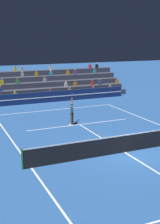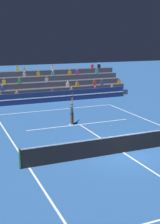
# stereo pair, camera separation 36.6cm
# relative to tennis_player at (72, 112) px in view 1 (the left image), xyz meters

# --- Properties ---
(ground_plane) EXTENTS (120.00, 120.00, 0.00)m
(ground_plane) POSITION_rel_tennis_player_xyz_m (0.56, -6.62, -0.99)
(ground_plane) COLOR #285699
(court_lines) EXTENTS (11.10, 23.90, 0.01)m
(court_lines) POSITION_rel_tennis_player_xyz_m (0.56, -6.62, -0.98)
(court_lines) COLOR white
(court_lines) RESTS_ON ground
(tennis_net) EXTENTS (12.00, 0.10, 1.10)m
(tennis_net) POSITION_rel_tennis_player_xyz_m (0.56, -6.62, -0.44)
(tennis_net) COLOR #2D6B38
(tennis_net) RESTS_ON ground
(sponsor_banner_wall) EXTENTS (18.00, 0.26, 1.10)m
(sponsor_banner_wall) POSITION_rel_tennis_player_xyz_m (0.56, 8.79, -0.44)
(sponsor_banner_wall) COLOR navy
(sponsor_banner_wall) RESTS_ON ground
(bleacher_stand) EXTENTS (20.39, 4.75, 3.38)m
(bleacher_stand) POSITION_rel_tennis_player_xyz_m (0.56, 12.59, 0.03)
(bleacher_stand) COLOR #383D4C
(bleacher_stand) RESTS_ON ground
(tennis_player) EXTENTS (0.64, 1.06, 2.43)m
(tennis_player) POSITION_rel_tennis_player_xyz_m (0.00, 0.00, 0.00)
(tennis_player) COLOR brown
(tennis_player) RESTS_ON ground
(tennis_ball) EXTENTS (0.07, 0.07, 0.07)m
(tennis_ball) POSITION_rel_tennis_player_xyz_m (2.47, -1.54, -0.95)
(tennis_ball) COLOR #C6DB33
(tennis_ball) RESTS_ON ground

